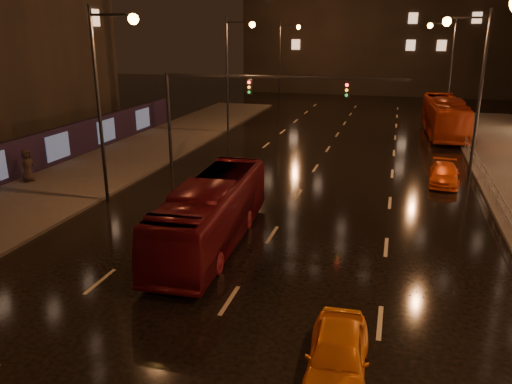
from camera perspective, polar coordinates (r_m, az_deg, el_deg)
ground at (r=31.84m, az=6.22°, el=1.82°), size 140.00×140.00×0.00m
sidewalk_left at (r=32.43m, az=-19.66°, el=1.30°), size 7.00×70.00×0.15m
traffic_signal at (r=32.08m, az=-2.59°, el=10.67°), size 15.31×0.32×6.20m
railing_right at (r=29.74m, az=25.32°, el=0.83°), size 0.05×56.00×1.00m
bus_red at (r=21.22m, az=-5.06°, el=-2.34°), size 2.90×10.35×2.85m
bus_curb at (r=47.22m, az=20.72°, el=8.07°), size 3.34×11.96×3.30m
taxi_near at (r=13.83m, az=9.29°, el=-17.98°), size 1.78×4.02×1.35m
taxi_far at (r=32.01m, az=20.70°, el=1.94°), size 1.91×4.14×1.17m
pedestrian_c at (r=32.72m, az=-24.70°, el=2.76°), size 0.78×1.05×1.96m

